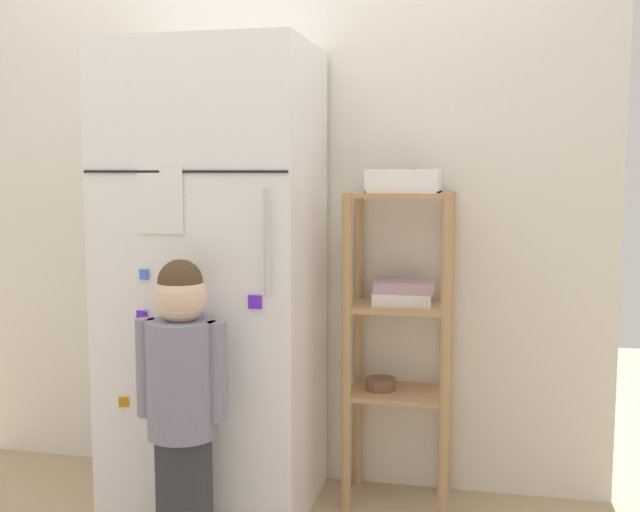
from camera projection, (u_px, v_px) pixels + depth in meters
ground_plane at (255, 506)px, 2.88m from camera, size 6.00×6.00×0.00m
kitchen_wall_back at (278, 208)px, 3.07m from camera, size 2.58×0.03×2.18m
refrigerator at (215, 280)px, 2.83m from camera, size 0.72×0.59×1.68m
child_standing at (182, 378)px, 2.47m from camera, size 0.31×0.23×0.96m
pantry_shelf_unit at (399, 322)px, 2.85m from camera, size 0.38×0.28×1.16m
fruit_bin at (405, 181)px, 2.79m from camera, size 0.26×0.18×0.09m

